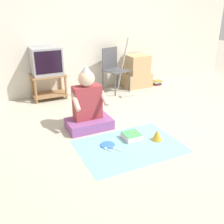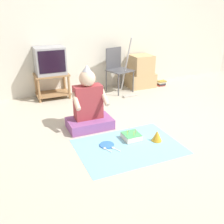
{
  "view_description": "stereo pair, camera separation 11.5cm",
  "coord_description": "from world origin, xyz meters",
  "views": [
    {
      "loc": [
        -2.11,
        -2.63,
        1.68
      ],
      "look_at": [
        -0.74,
        0.2,
        0.35
      ],
      "focal_mm": 42.0,
      "sensor_mm": 36.0,
      "label": 1
    },
    {
      "loc": [
        -2.0,
        -2.68,
        1.68
      ],
      "look_at": [
        -0.74,
        0.2,
        0.35
      ],
      "focal_mm": 42.0,
      "sensor_mm": 36.0,
      "label": 2
    }
  ],
  "objects": [
    {
      "name": "book_pile",
      "position": [
        1.16,
        1.88,
        0.05
      ],
      "size": [
        0.19,
        0.14,
        0.11
      ],
      "color": "#B72D28",
      "rests_on": "ground_plane"
    },
    {
      "name": "party_cloth",
      "position": [
        -0.67,
        -0.15,
        0.0
      ],
      "size": [
        1.28,
        0.91,
        0.01
      ],
      "color": "#7FC6E0",
      "rests_on": "ground_plane"
    },
    {
      "name": "cardboard_box_stack",
      "position": [
        0.71,
        2.0,
        0.31
      ],
      "size": [
        0.56,
        0.43,
        0.67
      ],
      "color": "tan",
      "rests_on": "ground_plane"
    },
    {
      "name": "plastic_spoon_far",
      "position": [
        -0.86,
        -0.13,
        0.01
      ],
      "size": [
        0.07,
        0.14,
        0.01
      ],
      "color": "white",
      "rests_on": "party_cloth"
    },
    {
      "name": "folding_chair",
      "position": [
        0.14,
        1.95,
        0.49
      ],
      "size": [
        0.52,
        0.51,
        0.85
      ],
      "color": "#4C4C51",
      "rests_on": "ground_plane"
    },
    {
      "name": "paper_plate",
      "position": [
        -0.91,
        -0.01,
        0.01
      ],
      "size": [
        0.19,
        0.19,
        0.01
      ],
      "color": "blue",
      "rests_on": "party_cloth"
    },
    {
      "name": "ground_plane",
      "position": [
        0.0,
        0.0,
        0.0
      ],
      "size": [
        16.0,
        16.0,
        0.0
      ],
      "primitive_type": "plane",
      "color": "#BCB29E"
    },
    {
      "name": "party_hat_blue",
      "position": [
        -0.27,
        -0.16,
        0.08
      ],
      "size": [
        0.14,
        0.14,
        0.14
      ],
      "color": "gold",
      "rests_on": "party_cloth"
    },
    {
      "name": "person_seated",
      "position": [
        -0.93,
        0.58,
        0.31
      ],
      "size": [
        0.63,
        0.4,
        0.91
      ],
      "color": "#8C4C8C",
      "rests_on": "ground_plane"
    },
    {
      "name": "wall_back",
      "position": [
        0.0,
        2.28,
        1.27
      ],
      "size": [
        6.4,
        0.06,
        2.55
      ],
      "color": "beige",
      "rests_on": "ground_plane"
    },
    {
      "name": "birthday_cake",
      "position": [
        -0.55,
        0.01,
        0.05
      ],
      "size": [
        0.22,
        0.22,
        0.14
      ],
      "color": "#F4E0C6",
      "rests_on": "party_cloth"
    },
    {
      "name": "plastic_spoon_near",
      "position": [
        -0.96,
        -0.1,
        0.01
      ],
      "size": [
        0.07,
        0.14,
        0.01
      ],
      "color": "white",
      "rests_on": "party_cloth"
    },
    {
      "name": "dust_mop",
      "position": [
        0.21,
        1.62,
        0.31
      ],
      "size": [
        0.28,
        0.45,
        1.11
      ],
      "color": "#B2ADA3",
      "rests_on": "ground_plane"
    },
    {
      "name": "tv",
      "position": [
        -1.15,
        2.05,
        0.7
      ],
      "size": [
        0.52,
        0.39,
        0.49
      ],
      "color": "#99999E",
      "rests_on": "tv_stand"
    },
    {
      "name": "tv_stand",
      "position": [
        -1.15,
        2.05,
        0.27
      ],
      "size": [
        0.61,
        0.4,
        0.46
      ],
      "color": "#997047",
      "rests_on": "ground_plane"
    }
  ]
}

